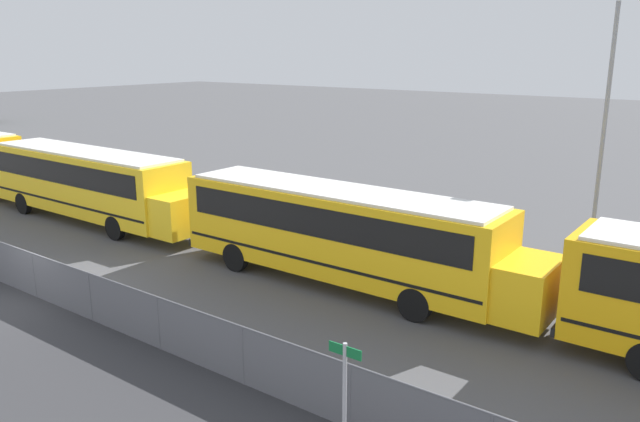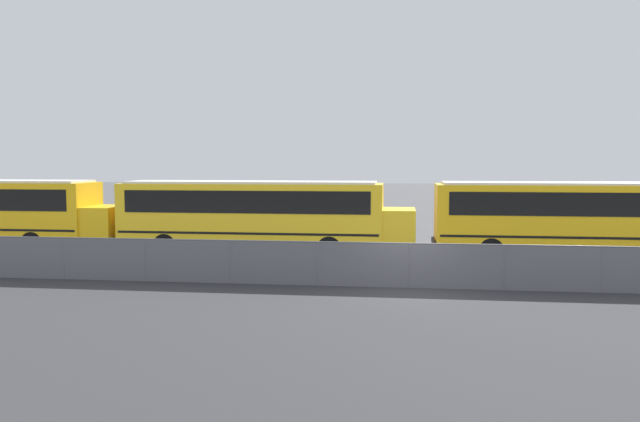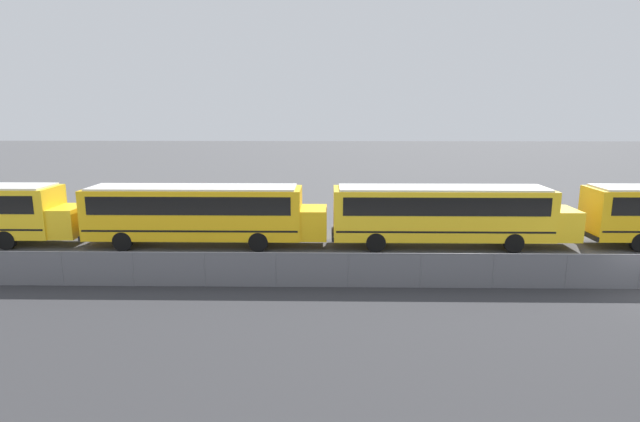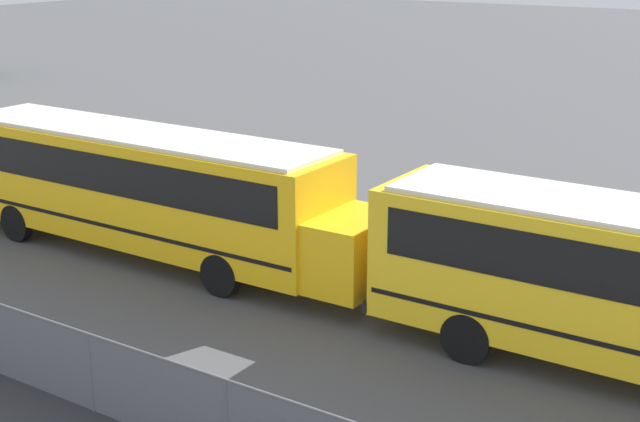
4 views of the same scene
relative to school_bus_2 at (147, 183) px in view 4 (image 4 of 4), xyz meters
name	(u,v)px [view 4 (image 4 of 4)]	position (x,y,z in m)	size (l,w,h in m)	color
school_bus_2	(147,183)	(0.00, 0.00, 0.00)	(13.23, 2.58, 3.32)	yellow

